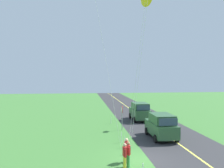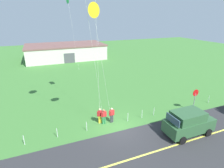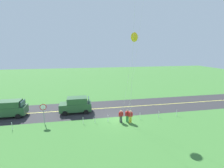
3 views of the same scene
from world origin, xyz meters
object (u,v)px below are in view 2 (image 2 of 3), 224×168
Objects in this scene: car_suv_foreground at (188,122)px; stop_sign at (195,96)px; person_adult_companion at (112,115)px; warehouse_distant at (66,51)px; kite_blue_mid at (93,11)px; person_adult_near at (104,116)px; person_child_watcher at (100,115)px; kite_green_far at (68,1)px.

stop_sign is (3.69, 3.01, 0.65)m from car_suv_foreground.
stop_sign reaches higher than person_adult_companion.
warehouse_distant reaches higher than stop_sign.
person_adult_near is at bearing 41.15° from kite_blue_mid.
person_adult_companion is at bearing -24.43° from person_child_watcher.
warehouse_distant is at bearing 86.30° from kite_blue_mid.
person_adult_companion is 1.00× the size of person_child_watcher.
kite_blue_mid is at bearing 154.63° from car_suv_foreground.
car_suv_foreground is 0.41× the size of kite_blue_mid.
person_adult_near is at bearing 146.08° from car_suv_foreground.
kite_green_far is (1.96, 22.21, 2.18)m from kite_blue_mid.
person_adult_near and person_child_watcher have the same top height.
car_suv_foreground is 7.67m from person_adult_near.
warehouse_distant is at bearing 98.48° from car_suv_foreground.
kite_blue_mid reaches higher than person_child_watcher.
person_adult_near is at bearing 32.09° from person_adult_companion.
person_adult_near is at bearing -51.09° from person_child_watcher.
kite_blue_mid is at bearing -95.05° from kite_green_far.
person_adult_companion is at bearing -90.58° from kite_green_far.
kite_green_far reaches higher than person_child_watcher.
stop_sign is 0.20× the size of kite_green_far.
person_adult_companion is at bearing 142.66° from car_suv_foreground.
person_adult_near is 0.81m from person_adult_companion.
person_adult_near is 24.34m from kite_green_far.
kite_green_far is at bearing 78.19° from person_child_watcher.
kite_green_far is at bearing 101.73° from car_suv_foreground.
car_suv_foreground is 0.34× the size of kite_green_far.
person_child_watcher is (-6.66, 4.56, -0.29)m from car_suv_foreground.
person_adult_companion is at bearing 118.73° from person_adult_near.
stop_sign is at bearing 114.61° from person_adult_near.
stop_sign reaches higher than person_child_watcher.
kite_blue_mid is (-7.29, 3.46, 9.10)m from car_suv_foreground.
person_adult_companion is at bearing -90.56° from warehouse_distant.
person_adult_near is at bearing 172.80° from stop_sign.
person_adult_companion is (0.81, -0.04, 0.00)m from person_adult_near.
kite_blue_mid reaches higher than stop_sign.
car_suv_foreground is 0.24× the size of warehouse_distant.
warehouse_distant reaches higher than person_adult_near.
stop_sign is 9.36m from person_adult_companion.
person_adult_companion is 0.15× the size of kite_blue_mid.
car_suv_foreground is 28.54m from kite_green_far.
warehouse_distant is (2.05, 31.72, -8.50)m from kite_blue_mid.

